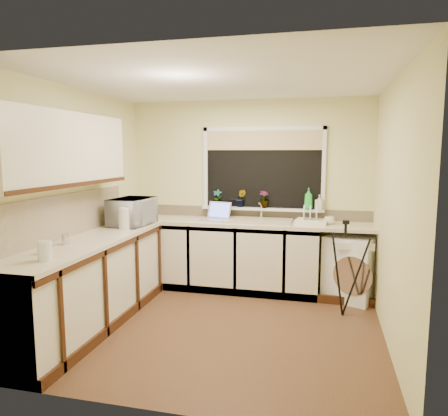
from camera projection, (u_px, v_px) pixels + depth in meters
floor at (221, 326)px, 4.33m from camera, size 3.20×3.20×0.00m
ceiling at (221, 81)px, 4.01m from camera, size 3.20×3.20×0.00m
wall_back at (248, 193)px, 5.62m from camera, size 3.20×0.00×3.20m
wall_front at (165, 238)px, 2.72m from camera, size 3.20×0.00×3.20m
wall_left at (77, 203)px, 4.54m from camera, size 0.00×3.00×3.00m
wall_right at (393, 213)px, 3.80m from camera, size 0.00×3.00×3.00m
base_cabinet_back at (219, 256)px, 5.51m from camera, size 2.55×0.60×0.86m
base_cabinet_left at (90, 285)px, 4.29m from camera, size 0.54×2.40×0.86m
worktop_back at (244, 223)px, 5.37m from camera, size 3.20×0.60×0.04m
worktop_left at (88, 242)px, 4.23m from camera, size 0.60×2.40×0.04m
upper_cabinet at (62, 149)px, 3.99m from camera, size 0.28×1.90×0.70m
splashback_left at (62, 217)px, 4.26m from camera, size 0.02×2.40×0.45m
splashback_back at (248, 212)px, 5.64m from camera, size 3.20×0.02×0.14m
window_glass at (263, 169)px, 5.51m from camera, size 1.50×0.02×1.00m
window_blind at (263, 140)px, 5.44m from camera, size 1.50×0.02×0.25m
windowsill at (262, 209)px, 5.53m from camera, size 1.60×0.14×0.03m
sink at (259, 221)px, 5.32m from camera, size 0.82×0.46×0.03m
faucet at (261, 210)px, 5.48m from camera, size 0.03×0.03×0.24m
washing_machine at (351, 268)px, 5.09m from camera, size 0.71×0.71×0.78m
laptop at (217, 215)px, 5.45m from camera, size 0.38×0.37×0.23m
kettle at (126, 219)px, 4.84m from camera, size 0.18×0.18×0.23m
dish_rack at (312, 222)px, 5.16m from camera, size 0.40×0.32×0.06m
tripod at (344, 268)px, 4.55m from camera, size 0.51×0.51×1.06m
glass_jug at (45, 251)px, 3.41m from camera, size 0.11×0.11×0.16m
steel_jar at (66, 239)px, 4.01m from camera, size 0.08×0.08×0.11m
microwave at (132, 212)px, 5.07m from camera, size 0.43×0.61×0.32m
plant_a at (218, 198)px, 5.65m from camera, size 0.12×0.08×0.23m
plant_b at (241, 198)px, 5.57m from camera, size 0.14×0.12×0.23m
plant_c at (264, 199)px, 5.49m from camera, size 0.16×0.16×0.22m
soap_bottle_green at (309, 199)px, 5.33m from camera, size 0.11×0.11×0.28m
soap_bottle_clear at (319, 202)px, 5.31m from camera, size 0.11×0.11×0.19m
cup_back at (329, 220)px, 5.13m from camera, size 0.13×0.13×0.09m
cup_left at (46, 249)px, 3.65m from camera, size 0.11×0.11×0.08m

